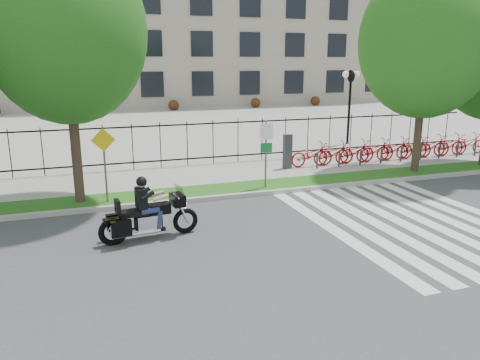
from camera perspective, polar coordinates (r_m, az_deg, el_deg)
name	(u,v)px	position (r m, az deg, el deg)	size (l,w,h in m)	color
ground	(264,240)	(12.86, 2.94, -7.33)	(120.00, 120.00, 0.00)	#3E3E41
curb	(220,197)	(16.50, -2.40, -2.10)	(60.00, 0.20, 0.15)	#9F9C96
grass_verge	(214,191)	(17.28, -3.21, -1.35)	(60.00, 1.50, 0.15)	#1C5715
sidewalk	(197,176)	(19.62, -5.23, 0.53)	(60.00, 3.50, 0.15)	gray
plaza	(141,124)	(36.65, -11.95, 6.71)	(80.00, 34.00, 0.10)	gray
crosswalk_stripes	(410,221)	(15.24, 20.07, -4.68)	(5.70, 8.00, 0.01)	silver
iron_fence	(187,143)	(21.07, -6.45, 4.45)	(30.00, 0.06, 2.00)	black
office_building	(112,11)	(56.40, -15.31, 19.21)	(60.00, 21.90, 20.15)	gray
lamp_post_right	(350,89)	(27.30, 13.30, 10.76)	(1.06, 0.70, 4.25)	black
street_tree_1	(65,31)	(16.03, -20.52, 16.66)	(5.03, 5.03, 8.39)	#34271C
street_tree_2	(427,41)	(20.95, 21.80, 15.45)	(5.39, 5.39, 8.46)	#34271C
bike_share_station	(394,149)	(23.41, 18.25, 3.64)	(11.18, 0.89, 1.50)	#2D2D33
sign_pole_regulatory	(266,145)	(17.18, 3.21, 4.26)	(0.50, 0.09, 2.50)	#59595B
sign_pole_warning	(104,155)	(15.95, -16.22, 2.92)	(0.78, 0.09, 2.49)	#59595B
motorcycle_rider	(149,214)	(12.95, -11.04, -4.09)	(2.77, 0.93, 2.14)	black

